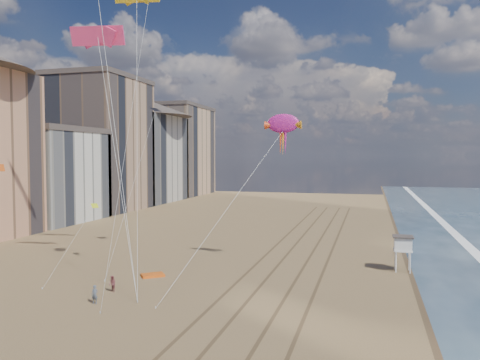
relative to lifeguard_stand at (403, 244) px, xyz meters
name	(u,v)px	position (x,y,z in m)	size (l,w,h in m)	color
wet_sand	(444,258)	(4.99, 7.71, -2.83)	(260.00, 260.00, 0.00)	#42301E
tracks	(288,269)	(-11.46, -2.29, -2.83)	(7.68, 120.00, 0.01)	brown
buildings	(84,147)	(-59.75, 33.30, 10.72)	(34.72, 131.35, 29.00)	#C6B284
lifeguard_stand	(403,244)	(0.00, 0.00, 0.00)	(2.04, 2.04, 3.68)	white
grounded_kite	(153,275)	(-23.79, -8.73, -2.71)	(2.16, 1.38, 0.25)	#E85A13
show_kite	(283,124)	(-12.05, -2.42, 12.30)	(5.54, 7.98, 22.00)	#B71C80
kite_flyer_a	(95,294)	(-24.47, -17.69, -2.09)	(0.54, 0.36, 1.49)	slate
kite_flyer_b	(112,284)	(-24.79, -14.50, -2.11)	(0.70, 0.55, 1.44)	brown
small_kites	(114,92)	(-27.19, -9.74, 15.15)	(13.89, 19.70, 20.19)	black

